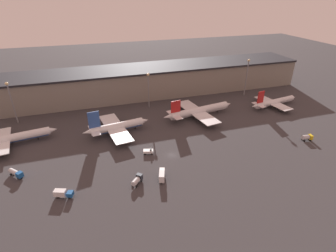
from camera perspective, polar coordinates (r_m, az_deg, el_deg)
name	(u,v)px	position (r m, az deg, el deg)	size (l,w,h in m)	color
ground	(172,155)	(124.33, 0.85, -6.35)	(600.00, 600.00, 0.00)	#383538
terminal_building	(136,82)	(192.37, -6.90, 9.53)	(247.78, 31.77, 20.15)	gray
airplane_0	(3,140)	(152.18, -32.22, -2.61)	(49.95, 29.64, 12.95)	white
airplane_1	(117,127)	(143.35, -11.11, -0.18)	(36.68, 36.41, 14.97)	white
airplane_2	(199,111)	(160.09, 6.73, 3.28)	(47.92, 38.20, 13.36)	silver
airplane_3	(274,102)	(187.06, 22.10, 4.84)	(39.06, 27.59, 12.85)	silver
service_vehicle_0	(148,151)	(125.05, -4.28, -5.50)	(5.17, 3.64, 2.73)	white
service_vehicle_1	(63,193)	(108.63, -21.91, -13.43)	(7.39, 4.66, 3.09)	#195199
service_vehicle_2	(137,180)	(107.72, -6.75, -11.58)	(5.48, 5.68, 3.28)	#282D38
service_vehicle_3	(307,137)	(152.73, 28.00, -2.19)	(5.49, 3.31, 3.04)	gold
service_vehicle_4	(16,173)	(127.48, -30.19, -8.84)	(6.64, 6.97, 2.94)	#195199
service_vehicle_5	(162,175)	(108.93, -1.34, -10.65)	(4.29, 7.57, 3.74)	white
lamp_post_0	(11,98)	(170.29, -31.02, 5.28)	(1.80, 1.80, 24.96)	slate
lamp_post_1	(148,86)	(169.01, -4.28, 8.74)	(1.80, 1.80, 23.02)	slate
lamp_post_2	(247,73)	(196.45, 16.83, 10.99)	(1.80, 1.80, 26.64)	slate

